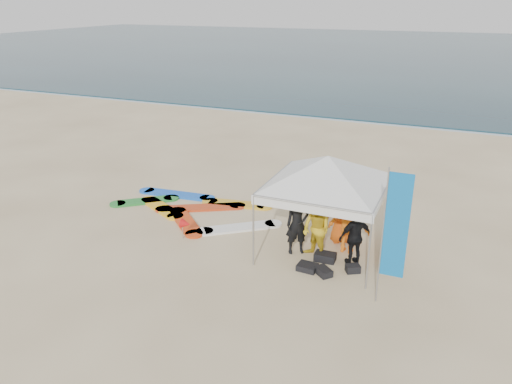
{
  "coord_description": "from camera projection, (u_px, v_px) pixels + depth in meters",
  "views": [
    {
      "loc": [
        5.52,
        -10.2,
        6.64
      ],
      "look_at": [
        0.08,
        2.6,
        1.2
      ],
      "focal_mm": 35.0,
      "sensor_mm": 36.0,
      "label": 1
    }
  ],
  "objects": [
    {
      "name": "person_orange_a",
      "position": [
        349.0,
        221.0,
        13.67
      ],
      "size": [
        1.23,
        0.76,
        1.84
      ],
      "primitive_type": "imported",
      "rotation": [
        0.0,
        0.0,
        3.08
      ],
      "color": "orange",
      "rests_on": "ground"
    },
    {
      "name": "marker_pennant",
      "position": [
        186.0,
        224.0,
        14.5
      ],
      "size": [
        0.28,
        0.28,
        0.64
      ],
      "color": "#A5A5A8",
      "rests_on": "ground"
    },
    {
      "name": "shoreline_foam",
      "position": [
        360.0,
        121.0,
        28.77
      ],
      "size": [
        160.0,
        1.2,
        0.01
      ],
      "primitive_type": "cube",
      "color": "silver",
      "rests_on": "ground"
    },
    {
      "name": "feather_flag",
      "position": [
        395.0,
        228.0,
        10.88
      ],
      "size": [
        0.56,
        0.04,
        3.31
      ],
      "color": "#A5A5A8",
      "rests_on": "ground"
    },
    {
      "name": "gear_pile",
      "position": [
        324.0,
        264.0,
        13.1
      ],
      "size": [
        1.6,
        1.19,
        0.22
      ],
      "color": "black",
      "rests_on": "ground"
    },
    {
      "name": "person_orange_b",
      "position": [
        343.0,
        211.0,
        14.2
      ],
      "size": [
        1.12,
        1.0,
        1.92
      ],
      "primitive_type": "imported",
      "rotation": [
        0.0,
        0.0,
        3.66
      ],
      "color": "#C65011",
      "rests_on": "ground"
    },
    {
      "name": "ground",
      "position": [
        215.0,
        267.0,
        13.17
      ],
      "size": [
        120.0,
        120.0,
        0.0
      ],
      "primitive_type": "plane",
      "color": "beige",
      "rests_on": "ground"
    },
    {
      "name": "canopy_tent",
      "position": [
        328.0,
        156.0,
        13.0
      ],
      "size": [
        4.22,
        4.22,
        3.19
      ],
      "color": "#A5A5A8",
      "rests_on": "ground"
    },
    {
      "name": "person_black_b",
      "position": [
        355.0,
        237.0,
        13.05
      ],
      "size": [
        0.96,
        0.89,
        1.58
      ],
      "primitive_type": "imported",
      "rotation": [
        0.0,
        0.0,
        3.84
      ],
      "color": "black",
      "rests_on": "ground"
    },
    {
      "name": "surfboard_spread",
      "position": [
        193.0,
        208.0,
        16.72
      ],
      "size": [
        5.83,
        3.22,
        0.07
      ],
      "color": "yellow",
      "rests_on": "ground"
    },
    {
      "name": "person_black_a",
      "position": [
        297.0,
        224.0,
        13.62
      ],
      "size": [
        0.76,
        0.7,
        1.74
      ],
      "primitive_type": "imported",
      "rotation": [
        0.0,
        0.0,
        0.58
      ],
      "color": "black",
      "rests_on": "ground"
    },
    {
      "name": "ocean",
      "position": [
        429.0,
        52.0,
        64.57
      ],
      "size": [
        160.0,
        84.0,
        0.08
      ],
      "primitive_type": "cube",
      "color": "#0C2633",
      "rests_on": "ground"
    },
    {
      "name": "person_seated",
      "position": [
        395.0,
        248.0,
        13.2
      ],
      "size": [
        0.41,
        0.84,
        0.87
      ],
      "primitive_type": "imported",
      "rotation": [
        0.0,
        0.0,
        1.76
      ],
      "color": "#E35D14",
      "rests_on": "ground"
    },
    {
      "name": "person_yellow",
      "position": [
        316.0,
        230.0,
        13.31
      ],
      "size": [
        1.05,
        0.99,
        1.72
      ],
      "primitive_type": "imported",
      "rotation": [
        0.0,
        0.0,
        -0.54
      ],
      "color": "gold",
      "rests_on": "ground"
    }
  ]
}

